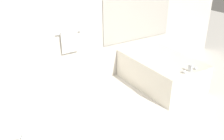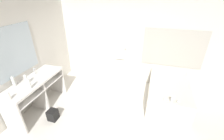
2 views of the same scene
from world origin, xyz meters
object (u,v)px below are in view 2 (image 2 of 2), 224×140
(water_bottle_2, at_px, (13,81))
(waste_bin, at_px, (53,115))
(bathtub, at_px, (168,92))
(water_bottle_1, at_px, (29,84))
(soap_dispenser, at_px, (9,96))
(water_bottle_3, at_px, (26,79))

(water_bottle_2, distance_m, waste_bin, 1.16)
(bathtub, bearing_deg, water_bottle_1, -153.06)
(water_bottle_1, distance_m, soap_dispenser, 0.44)
(bathtub, xyz_separation_m, water_bottle_3, (-3.21, -1.39, 0.66))
(bathtub, height_order, water_bottle_3, water_bottle_3)
(bathtub, bearing_deg, soap_dispenser, -148.03)
(water_bottle_1, height_order, water_bottle_3, water_bottle_1)
(bathtub, height_order, water_bottle_1, water_bottle_1)
(bathtub, height_order, water_bottle_2, water_bottle_2)
(water_bottle_2, xyz_separation_m, water_bottle_3, (0.19, 0.15, -0.01))
(water_bottle_3, distance_m, waste_bin, 1.03)
(soap_dispenser, bearing_deg, bathtub, 31.97)
(waste_bin, bearing_deg, water_bottle_3, 172.89)
(water_bottle_1, distance_m, water_bottle_3, 0.26)
(water_bottle_2, bearing_deg, soap_dispenser, -53.32)
(water_bottle_3, bearing_deg, waste_bin, -7.11)
(bathtub, height_order, waste_bin, bathtub)
(bathtub, relative_size, water_bottle_1, 6.94)
(water_bottle_3, bearing_deg, water_bottle_2, -142.23)
(water_bottle_1, bearing_deg, bathtub, 26.94)
(water_bottle_1, bearing_deg, waste_bin, 9.92)
(soap_dispenser, bearing_deg, water_bottle_1, 74.90)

